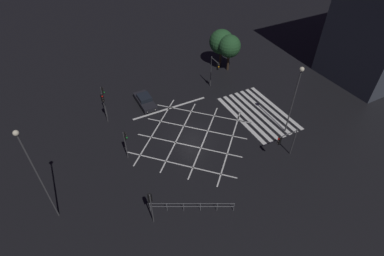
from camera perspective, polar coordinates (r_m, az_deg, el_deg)
ground_plane at (r=33.98m, az=0.00°, el=-1.65°), size 200.00×200.00×0.00m
road_markings at (r=36.81m, az=8.47°, el=1.80°), size 14.88×19.70×0.01m
traffic_light_nw_main at (r=25.09m, az=-7.93°, el=-13.83°), size 0.39×0.36×3.79m
traffic_light_se_main at (r=39.89m, az=4.37°, el=11.29°), size 1.96×0.36×4.52m
traffic_light_sw_cross at (r=31.24m, az=17.34°, el=-2.25°), size 0.36×2.44×3.49m
traffic_light_ne_cross at (r=36.48m, az=-16.55°, el=5.91°), size 0.36×0.39×4.23m
traffic_light_ne_main at (r=35.63m, az=-16.50°, el=4.67°), size 0.39×0.36×4.00m
traffic_light_median_north at (r=30.70m, az=-12.57°, el=-2.18°), size 0.36×0.39×3.50m
street_lamp_east at (r=32.97m, az=19.28°, el=7.07°), size 0.50×0.50×8.35m
street_lamp_west at (r=25.36m, az=-27.78°, el=-6.92°), size 0.41×0.41×9.97m
street_tree_near at (r=45.76m, az=5.62°, el=16.03°), size 3.58×3.58×5.57m
street_tree_far at (r=44.54m, az=7.14°, el=15.18°), size 3.23×3.23×5.41m
waiting_car at (r=38.84m, az=-8.96°, el=5.21°), size 4.36×1.70×1.25m
pedestrian_railing at (r=27.13m, az=0.00°, el=-14.64°), size 3.48×6.60×1.05m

